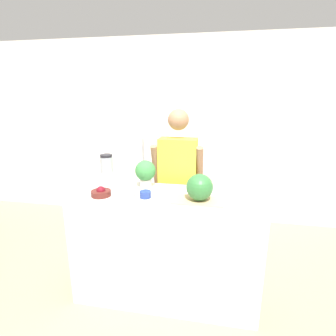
{
  "coord_description": "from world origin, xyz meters",
  "views": [
    {
      "loc": [
        0.4,
        -1.77,
        1.8
      ],
      "look_at": [
        0.0,
        0.37,
        1.21
      ],
      "focal_mm": 28.0,
      "sensor_mm": 36.0,
      "label": 1
    }
  ],
  "objects_px": {
    "person": "(178,185)",
    "bowl_cherries": "(101,193)",
    "bowl_cream": "(125,193)",
    "bowl_small_blue": "(145,194)",
    "blender": "(107,172)",
    "potted_plant": "(145,172)",
    "refrigerator": "(135,167)",
    "watermelon": "(200,187)"
  },
  "relations": [
    {
      "from": "person",
      "to": "bowl_cherries",
      "type": "height_order",
      "value": "person"
    },
    {
      "from": "person",
      "to": "bowl_cream",
      "type": "bearing_deg",
      "value": -119.03
    },
    {
      "from": "bowl_small_blue",
      "to": "blender",
      "type": "relative_size",
      "value": 0.32
    },
    {
      "from": "bowl_cream",
      "to": "blender",
      "type": "bearing_deg",
      "value": 135.42
    },
    {
      "from": "person",
      "to": "bowl_small_blue",
      "type": "relative_size",
      "value": 16.99
    },
    {
      "from": "bowl_cream",
      "to": "bowl_small_blue",
      "type": "distance_m",
      "value": 0.18
    },
    {
      "from": "person",
      "to": "blender",
      "type": "xyz_separation_m",
      "value": [
        -0.64,
        -0.39,
        0.23
      ]
    },
    {
      "from": "person",
      "to": "potted_plant",
      "type": "distance_m",
      "value": 0.52
    },
    {
      "from": "bowl_cream",
      "to": "bowl_small_blue",
      "type": "bearing_deg",
      "value": 5.66
    },
    {
      "from": "refrigerator",
      "to": "bowl_cherries",
      "type": "relative_size",
      "value": 9.75
    },
    {
      "from": "bowl_cream",
      "to": "potted_plant",
      "type": "distance_m",
      "value": 0.32
    },
    {
      "from": "person",
      "to": "watermelon",
      "type": "height_order",
      "value": "person"
    },
    {
      "from": "person",
      "to": "blender",
      "type": "distance_m",
      "value": 0.78
    },
    {
      "from": "refrigerator",
      "to": "blender",
      "type": "height_order",
      "value": "refrigerator"
    },
    {
      "from": "bowl_small_blue",
      "to": "refrigerator",
      "type": "bearing_deg",
      "value": 111.2
    },
    {
      "from": "refrigerator",
      "to": "bowl_small_blue",
      "type": "xyz_separation_m",
      "value": [
        0.52,
        -1.34,
        0.14
      ]
    },
    {
      "from": "person",
      "to": "potted_plant",
      "type": "height_order",
      "value": "person"
    },
    {
      "from": "refrigerator",
      "to": "potted_plant",
      "type": "relative_size",
      "value": 6.37
    },
    {
      "from": "potted_plant",
      "to": "refrigerator",
      "type": "bearing_deg",
      "value": 112.74
    },
    {
      "from": "person",
      "to": "blender",
      "type": "bearing_deg",
      "value": -148.85
    },
    {
      "from": "refrigerator",
      "to": "person",
      "type": "bearing_deg",
      "value": -44.75
    },
    {
      "from": "watermelon",
      "to": "bowl_small_blue",
      "type": "distance_m",
      "value": 0.47
    },
    {
      "from": "watermelon",
      "to": "blender",
      "type": "height_order",
      "value": "blender"
    },
    {
      "from": "bowl_small_blue",
      "to": "watermelon",
      "type": "bearing_deg",
      "value": -0.18
    },
    {
      "from": "person",
      "to": "potted_plant",
      "type": "xyz_separation_m",
      "value": [
        -0.25,
        -0.38,
        0.24
      ]
    },
    {
      "from": "watermelon",
      "to": "bowl_cherries",
      "type": "relative_size",
      "value": 1.29
    },
    {
      "from": "refrigerator",
      "to": "person",
      "type": "distance_m",
      "value": 1.0
    },
    {
      "from": "bowl_cream",
      "to": "bowl_small_blue",
      "type": "height_order",
      "value": "bowl_cream"
    },
    {
      "from": "refrigerator",
      "to": "blender",
      "type": "xyz_separation_m",
      "value": [
        0.07,
        -1.09,
        0.25
      ]
    },
    {
      "from": "watermelon",
      "to": "potted_plant",
      "type": "distance_m",
      "value": 0.59
    },
    {
      "from": "refrigerator",
      "to": "potted_plant",
      "type": "bearing_deg",
      "value": -67.26
    },
    {
      "from": "blender",
      "to": "potted_plant",
      "type": "relative_size",
      "value": 1.16
    },
    {
      "from": "bowl_small_blue",
      "to": "blender",
      "type": "bearing_deg",
      "value": 150.71
    },
    {
      "from": "refrigerator",
      "to": "bowl_cream",
      "type": "relative_size",
      "value": 9.76
    },
    {
      "from": "bowl_small_blue",
      "to": "person",
      "type": "bearing_deg",
      "value": 73.62
    },
    {
      "from": "bowl_cherries",
      "to": "blender",
      "type": "relative_size",
      "value": 0.56
    },
    {
      "from": "watermelon",
      "to": "person",
      "type": "bearing_deg",
      "value": 113.26
    },
    {
      "from": "blender",
      "to": "potted_plant",
      "type": "height_order",
      "value": "blender"
    },
    {
      "from": "person",
      "to": "bowl_small_blue",
      "type": "height_order",
      "value": "person"
    },
    {
      "from": "person",
      "to": "bowl_cream",
      "type": "height_order",
      "value": "person"
    },
    {
      "from": "refrigerator",
      "to": "watermelon",
      "type": "relative_size",
      "value": 7.59
    },
    {
      "from": "person",
      "to": "bowl_small_blue",
      "type": "distance_m",
      "value": 0.68
    }
  ]
}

